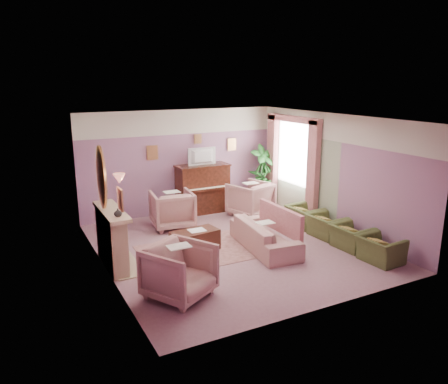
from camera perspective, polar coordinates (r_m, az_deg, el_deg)
name	(u,v)px	position (r m, az deg, el deg)	size (l,w,h in m)	color
floor	(233,247)	(9.67, 1.22, -7.16)	(5.50, 6.00, 0.01)	gray
ceiling	(234,118)	(9.02, 1.32, 9.62)	(5.50, 6.00, 0.01)	white
wall_back	(181,162)	(11.91, -5.68, 3.93)	(5.50, 0.02, 2.80)	slate
wall_front	(328,226)	(6.87, 13.37, -4.30)	(5.50, 0.02, 2.80)	slate
wall_left	(102,201)	(8.32, -15.60, -1.13)	(0.02, 6.00, 2.80)	slate
wall_right	(334,173)	(10.80, 14.19, 2.48)	(0.02, 6.00, 2.80)	slate
picture_rail_band	(180,122)	(11.75, -5.79, 9.09)	(5.50, 0.01, 0.65)	beige
stripe_panel	(300,176)	(11.84, 9.91, 2.13)	(0.01, 3.00, 2.15)	#98A789
fireplace_surround	(112,240)	(8.80, -14.48, -6.03)	(0.30, 1.40, 1.10)	tan
fireplace_inset	(117,246)	(8.87, -13.79, -6.85)	(0.18, 0.72, 0.68)	black
fire_ember	(120,254)	(8.94, -13.47, -7.89)	(0.06, 0.54, 0.10)	#FF4F2C
mantel_shelf	(111,211)	(8.63, -14.52, -2.45)	(0.40, 1.55, 0.07)	tan
hearth	(123,263)	(9.04, -13.02, -9.06)	(0.55, 1.50, 0.02)	tan
mirror_frame	(101,177)	(8.43, -15.74, 1.85)	(0.04, 0.72, 1.20)	tan
mirror_glass	(103,177)	(8.44, -15.57, 1.87)	(0.01, 0.60, 1.06)	silver
sconce_shade	(119,178)	(7.41, -13.53, 1.73)	(0.20, 0.20, 0.16)	#FB896D
piano	(203,189)	(11.97, -2.79, 0.37)	(1.40, 0.60, 1.30)	#3C190F
piano_keyshelf	(208,189)	(11.64, -2.08, 0.33)	(1.30, 0.12, 0.06)	#3C190F
piano_keys	(208,188)	(11.63, -2.08, 0.52)	(1.20, 0.08, 0.02)	#FEF3CD
piano_top	(202,166)	(11.83, -2.83, 3.47)	(1.45, 0.65, 0.04)	#3C190F
television	(203,155)	(11.73, -2.75, 4.82)	(0.80, 0.12, 0.48)	black
print_back_left	(152,153)	(11.55, -9.34, 5.10)	(0.30, 0.03, 0.38)	tan
print_back_right	(232,144)	(12.46, 1.02, 6.24)	(0.26, 0.03, 0.34)	tan
print_back_mid	(198,139)	(11.97, -3.44, 6.94)	(0.22, 0.03, 0.26)	tan
print_left_wall	(120,199)	(7.12, -13.41, -0.94)	(0.03, 0.28, 0.36)	tan
window_blind	(294,151)	(11.90, 9.17, 5.28)	(0.03, 1.40, 1.80)	silver
curtain_left	(313,172)	(11.21, 11.54, 2.53)	(0.16, 0.34, 2.60)	#AD6469
curtain_right	(272,161)	(12.67, 6.34, 4.09)	(0.16, 0.34, 2.60)	#AD6469
pelmet	(293,119)	(11.75, 9.02, 9.40)	(0.16, 2.20, 0.16)	#AD6469
mantel_plant	(105,196)	(9.10, -15.32, -0.51)	(0.16, 0.16, 0.28)	#226624
mantel_vase	(118,213)	(8.13, -13.69, -2.63)	(0.16, 0.16, 0.16)	beige
area_rug	(201,251)	(9.45, -3.02, -7.66)	(2.50, 1.80, 0.01)	#A26B67
coffee_table	(195,241)	(9.39, -3.81, -6.37)	(1.00, 0.50, 0.45)	#421F15
table_paper	(197,230)	(9.33, -3.55, -5.00)	(0.35, 0.28, 0.01)	white
sofa	(265,230)	(9.48, 5.33, -4.99)	(0.69, 2.06, 0.83)	tan
sofa_throw	(280,219)	(9.63, 7.36, -3.57)	(0.10, 1.56, 0.57)	#AD6469
floral_armchair_left	(172,207)	(10.83, -6.78, -2.02)	(0.98, 0.98, 1.02)	tan
floral_armchair_right	(250,197)	(11.69, 3.46, -0.70)	(0.98, 0.98, 1.02)	tan
floral_armchair_front	(179,269)	(7.41, -5.84, -9.93)	(0.98, 0.98, 1.02)	tan
olive_chair_a	(381,246)	(9.31, 19.78, -6.60)	(0.57, 0.81, 0.70)	#485529
olive_chair_b	(351,233)	(9.84, 16.31, -5.18)	(0.57, 0.81, 0.70)	#485529
olive_chair_c	(326,222)	(10.41, 13.22, -3.89)	(0.57, 0.81, 0.70)	#485529
olive_chair_d	(304,213)	(11.01, 10.47, -2.73)	(0.57, 0.81, 0.70)	#485529
side_table	(258,194)	(12.72, 4.52, -0.20)	(0.52, 0.52, 0.70)	white
side_plant_big	(259,176)	(12.60, 4.57, 2.09)	(0.30, 0.30, 0.34)	#226624
side_plant_small	(264,177)	(12.59, 5.27, 1.92)	(0.16, 0.16, 0.28)	#226624
palm_pot	(262,199)	(12.81, 5.01, -0.95)	(0.34, 0.34, 0.34)	brown
palm_plant	(263,169)	(12.60, 5.10, 2.96)	(0.76, 0.76, 1.44)	#226624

